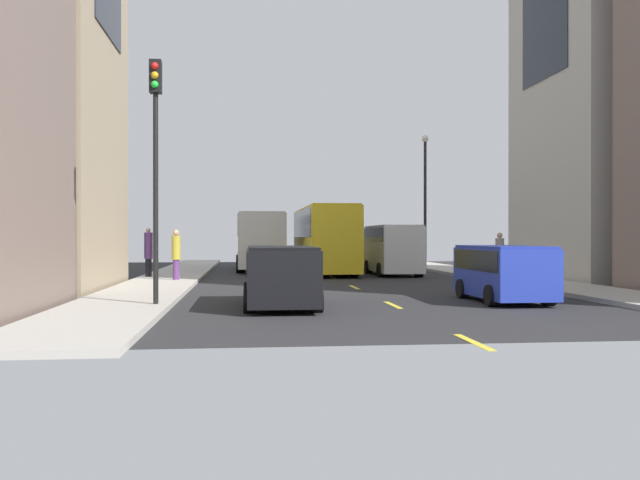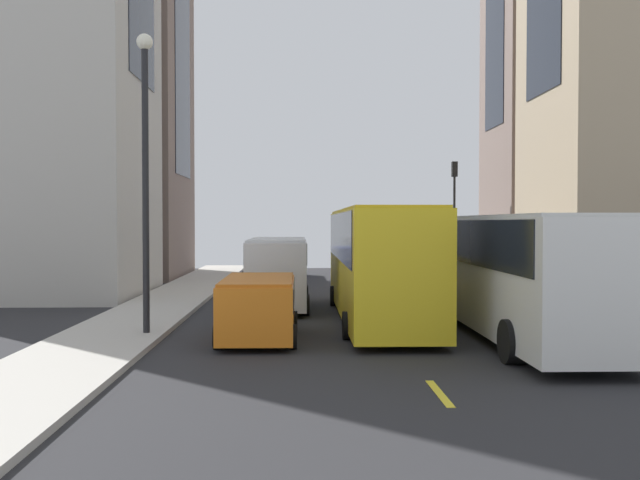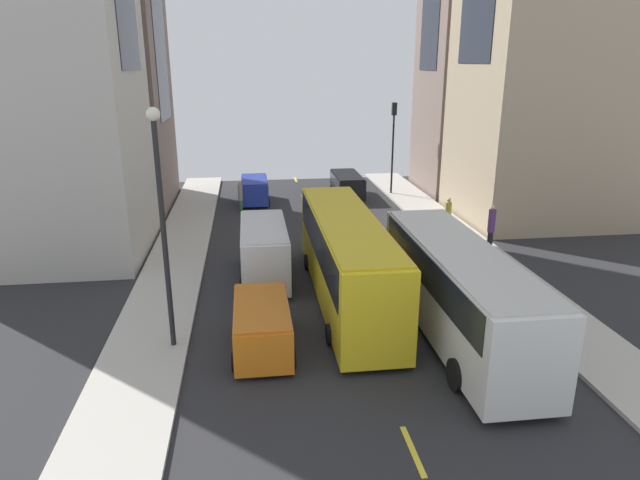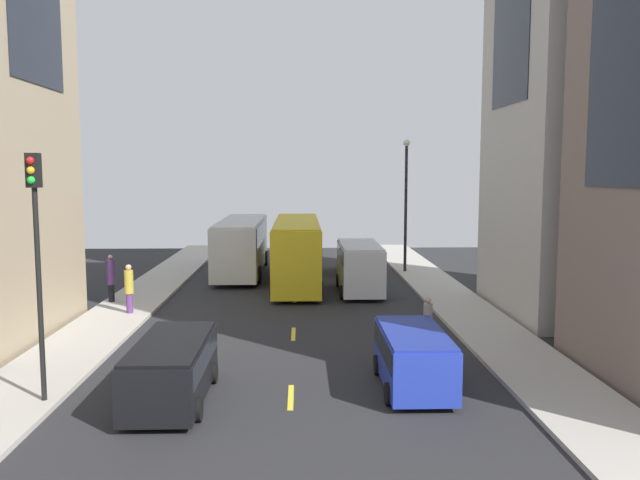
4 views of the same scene
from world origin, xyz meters
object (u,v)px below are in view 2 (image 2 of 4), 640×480
at_px(delivery_van_white, 278,268).
at_px(car_orange_1, 258,303).
at_px(streetcar_yellow, 377,255).
at_px(pedestrian_waiting_curb, 520,265).
at_px(car_black_0, 398,259).
at_px(pedestrian_crossing_mid, 263,260).
at_px(traffic_light_near_corner, 454,197).
at_px(car_blue_2, 283,260).
at_px(pedestrian_crossing_near, 576,267).
at_px(city_bus_white, 517,265).

bearing_deg(delivery_van_white, car_orange_1, 87.33).
height_order(streetcar_yellow, pedestrian_waiting_curb, streetcar_yellow).
relative_size(car_black_0, pedestrian_waiting_curb, 2.22).
distance_m(pedestrian_crossing_mid, pedestrian_waiting_curb, 13.60).
bearing_deg(car_black_0, pedestrian_waiting_curb, 110.57).
bearing_deg(car_black_0, car_orange_1, 72.70).
distance_m(car_black_0, traffic_light_near_corner, 5.04).
height_order(delivery_van_white, car_black_0, delivery_van_white).
bearing_deg(car_blue_2, car_black_0, -173.00).
xyz_separation_m(car_black_0, car_orange_1, (6.95, 22.32, -0.02)).
xyz_separation_m(pedestrian_crossing_mid, pedestrian_crossing_near, (-13.26, 9.30, 0.19)).
bearing_deg(streetcar_yellow, pedestrian_crossing_near, -147.76).
bearing_deg(pedestrian_crossing_mid, pedestrian_waiting_curb, 150.55).
xyz_separation_m(pedestrian_crossing_near, pedestrian_waiting_curb, (1.51, -2.47, -0.05)).
bearing_deg(car_blue_2, streetcar_yellow, 101.20).
relative_size(delivery_van_white, pedestrian_waiting_curb, 2.63).
distance_m(delivery_van_white, pedestrian_crossing_mid, 12.04).
xyz_separation_m(streetcar_yellow, pedestrian_waiting_curb, (-7.28, -8.01, -0.84)).
relative_size(streetcar_yellow, car_black_0, 2.54).
bearing_deg(city_bus_white, traffic_light_near_corner, -98.43).
bearing_deg(car_blue_2, pedestrian_crossing_near, 135.37).
bearing_deg(car_orange_1, car_blue_2, -90.30).
distance_m(car_black_0, pedestrian_waiting_curb, 11.22).
height_order(car_orange_1, car_blue_2, car_blue_2).
height_order(streetcar_yellow, traffic_light_near_corner, traffic_light_near_corner).
relative_size(pedestrian_crossing_mid, traffic_light_near_corner, 0.32).
height_order(streetcar_yellow, car_blue_2, streetcar_yellow).
relative_size(city_bus_white, traffic_light_near_corner, 1.67).
distance_m(delivery_van_white, pedestrian_crossing_near, 12.39).
bearing_deg(car_black_0, city_bus_white, 90.26).
bearing_deg(car_orange_1, car_black_0, -107.30).
bearing_deg(pedestrian_crossing_near, city_bus_white, -131.73).
bearing_deg(delivery_van_white, pedestrian_waiting_curb, -154.05).
bearing_deg(city_bus_white, pedestrian_waiting_curb, -108.27).
bearing_deg(delivery_van_white, city_bus_white, 136.10).
bearing_deg(traffic_light_near_corner, car_black_0, 3.91).
bearing_deg(car_black_0, pedestrian_crossing_mid, 25.18).
bearing_deg(car_orange_1, pedestrian_crossing_mid, -87.35).
bearing_deg(delivery_van_white, pedestrian_crossing_near, -167.49).
relative_size(delivery_van_white, car_blue_2, 1.34).
xyz_separation_m(car_blue_2, pedestrian_crossing_near, (-12.29, 12.13, 0.33)).
xyz_separation_m(streetcar_yellow, pedestrian_crossing_near, (-8.79, -5.54, -0.78)).
distance_m(pedestrian_crossing_near, pedestrian_waiting_curb, 2.89).
bearing_deg(traffic_light_near_corner, city_bus_white, 81.57).
relative_size(city_bus_white, car_black_0, 2.33).
xyz_separation_m(streetcar_yellow, traffic_light_near_corner, (-6.75, -18.74, 2.59)).
bearing_deg(pedestrian_waiting_curb, delivery_van_white, 64.12).
height_order(streetcar_yellow, pedestrian_crossing_mid, streetcar_yellow).
relative_size(city_bus_white, car_blue_2, 2.64).
bearing_deg(streetcar_yellow, car_blue_2, -78.80).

